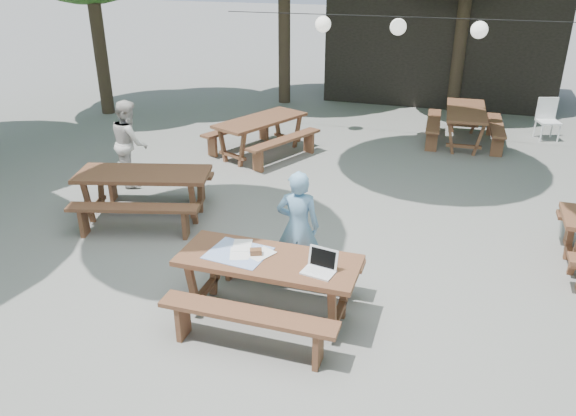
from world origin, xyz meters
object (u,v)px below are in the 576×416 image
Objects in this scene: picnic_table_nw at (145,194)px; main_picnic_table at (269,286)px; plastic_chair at (547,128)px; second_person at (130,143)px; woman at (298,227)px.

main_picnic_table is at bearing -50.56° from picnic_table_nw.
picnic_table_nw is 8.93m from plastic_chair.
picnic_table_nw is (-2.71, 1.90, 0.00)m from main_picnic_table.
plastic_chair is at bearing -93.17° from second_person.
woman is (2.78, -1.01, 0.34)m from picnic_table_nw.
picnic_table_nw is 1.61m from second_person.
main_picnic_table is 8.96m from plastic_chair.
second_person is at bearing -40.02° from woman.
plastic_chair is (3.55, 7.31, -0.47)m from woman.
plastic_chair is (7.32, 5.08, -0.50)m from second_person.
plastic_chair is at bearing 29.30° from picnic_table_nw.
picnic_table_nw is 1.55× the size of woman.
second_person reaches higher than plastic_chair.
plastic_chair is at bearing -125.38° from woman.
plastic_chair is (6.33, 6.29, -0.13)m from picnic_table_nw.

